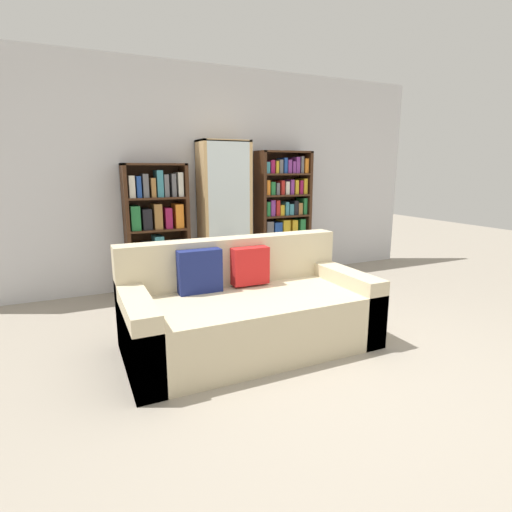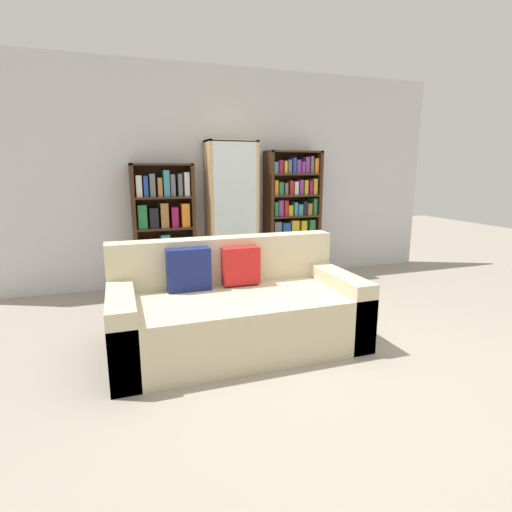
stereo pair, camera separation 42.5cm
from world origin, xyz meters
The scene contains 7 objects.
ground_plane centered at (0.00, 0.00, 0.00)m, with size 16.00×16.00×0.00m, color gray.
wall_back centered at (0.00, 2.79, 1.35)m, with size 6.11×0.06×2.70m.
couch centered at (-0.42, 0.74, 0.30)m, with size 2.01×0.99×0.87m.
bookshelf_left centered at (-0.78, 2.59, 0.73)m, with size 0.73×0.32×1.52m.
display_cabinet centered at (0.07, 2.57, 0.90)m, with size 0.62×0.36×1.80m.
bookshelf_right centered at (0.92, 2.59, 0.82)m, with size 0.73×0.32×1.69m.
wine_bottle centered at (0.45, 2.17, 0.14)m, with size 0.08×0.08×0.34m.
Camera 2 is at (-1.29, -2.31, 1.46)m, focal length 28.00 mm.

